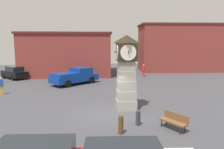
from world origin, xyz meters
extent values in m
plane|color=#424247|center=(0.00, 0.00, 0.00)|extent=(69.05, 69.05, 0.00)
cube|color=#9F9A8F|center=(1.40, 1.02, 0.35)|extent=(1.36, 1.36, 0.70)
cube|color=#A09A90|center=(1.40, 1.02, 1.04)|extent=(1.29, 1.29, 0.70)
cube|color=#9F9A8F|center=(1.40, 1.02, 1.74)|extent=(1.21, 1.21, 0.70)
cube|color=#A09A90|center=(1.40, 1.02, 2.43)|extent=(1.14, 1.14, 0.70)
cube|color=#9D988E|center=(1.40, 1.02, 3.13)|extent=(1.07, 1.07, 0.70)
cube|color=#2D2316|center=(1.40, 1.02, 4.08)|extent=(1.31, 1.31, 1.21)
cylinder|color=white|center=(1.40, 1.69, 4.08)|extent=(1.07, 0.04, 1.07)
cube|color=black|center=(1.40, 1.73, 4.08)|extent=(0.06, 0.24, 0.05)
cube|color=black|center=(1.40, 1.73, 4.08)|extent=(0.04, 0.35, 0.27)
cylinder|color=white|center=(1.40, 0.34, 4.08)|extent=(1.07, 0.04, 1.07)
cube|color=black|center=(1.40, 0.31, 4.08)|extent=(0.06, 0.24, 0.10)
cube|color=black|center=(1.40, 0.31, 4.08)|extent=(0.04, 0.32, 0.31)
cylinder|color=white|center=(2.08, 1.02, 4.08)|extent=(0.04, 1.07, 1.07)
cube|color=black|center=(2.11, 1.02, 4.08)|extent=(0.24, 0.06, 0.13)
cube|color=black|center=(2.11, 1.02, 4.08)|extent=(0.18, 0.04, 0.39)
cylinder|color=white|center=(0.73, 1.02, 4.08)|extent=(0.04, 1.07, 1.07)
cube|color=black|center=(0.69, 1.02, 4.08)|extent=(0.10, 0.06, 0.24)
cube|color=black|center=(0.69, 1.02, 4.08)|extent=(0.40, 0.04, 0.07)
pyramid|color=#2D2316|center=(1.40, 1.02, 4.97)|extent=(1.38, 1.38, 0.57)
cylinder|color=brown|center=(0.34, -3.19, 0.44)|extent=(0.27, 0.27, 0.87)
sphere|color=brown|center=(0.34, -3.19, 0.91)|extent=(0.24, 0.24, 0.24)
cylinder|color=#333338|center=(1.52, -2.13, 0.37)|extent=(0.27, 0.27, 0.75)
sphere|color=#333338|center=(1.52, -2.13, 0.79)|extent=(0.24, 0.24, 0.24)
cube|color=black|center=(-10.73, 15.79, 0.65)|extent=(4.12, 4.22, 0.75)
cube|color=#1E2328|center=(-10.52, 15.56, 1.34)|extent=(2.74, 2.77, 0.64)
cylinder|color=black|center=(-12.22, 16.14, 0.32)|extent=(0.60, 0.62, 0.64)
cylinder|color=black|center=(-10.99, 17.30, 0.32)|extent=(0.60, 0.62, 0.64)
cylinder|color=black|center=(-10.47, 14.28, 0.32)|extent=(0.60, 0.62, 0.64)
cylinder|color=black|center=(-9.24, 15.44, 0.32)|extent=(0.60, 0.62, 0.64)
cube|color=navy|center=(-2.70, 11.01, 0.70)|extent=(5.64, 5.11, 0.70)
cube|color=navy|center=(-1.95, 11.61, 1.45)|extent=(2.79, 2.81, 0.80)
cube|color=navy|center=(-3.55, 10.33, 1.23)|extent=(3.71, 3.58, 0.36)
cylinder|color=black|center=(-2.06, 12.84, 0.40)|extent=(0.80, 0.72, 0.80)
cylinder|color=black|center=(-0.77, 11.22, 0.40)|extent=(0.80, 0.72, 0.80)
cylinder|color=black|center=(-4.63, 10.80, 0.40)|extent=(0.80, 0.72, 0.80)
cylinder|color=black|center=(-3.34, 9.18, 0.40)|extent=(0.80, 0.72, 0.80)
cube|color=brown|center=(3.25, -3.01, 0.45)|extent=(1.19, 1.65, 0.08)
cube|color=brown|center=(3.47, -2.90, 0.70)|extent=(0.80, 1.44, 0.40)
cylinder|color=#262628|center=(2.78, -2.54, 0.23)|extent=(0.06, 0.06, 0.45)
cylinder|color=#262628|center=(3.37, -3.67, 0.23)|extent=(0.06, 0.06, 0.45)
cylinder|color=#262628|center=(3.13, -2.35, 0.23)|extent=(0.06, 0.06, 0.45)
cylinder|color=#262628|center=(3.73, -3.49, 0.23)|extent=(0.06, 0.06, 0.45)
cylinder|color=gold|center=(-9.24, 6.74, 0.39)|extent=(0.14, 0.14, 0.77)
cylinder|color=gold|center=(-9.06, 6.83, 0.39)|extent=(0.14, 0.14, 0.77)
cube|color=#264CA5|center=(-9.15, 6.79, 1.06)|extent=(0.46, 0.39, 0.58)
sphere|color=tan|center=(-9.15, 6.79, 1.45)|extent=(0.21, 0.21, 0.21)
cylinder|color=red|center=(6.70, 15.47, 0.43)|extent=(0.14, 0.14, 0.85)
cylinder|color=red|center=(6.55, 15.59, 0.43)|extent=(0.14, 0.14, 0.85)
cube|color=red|center=(6.63, 15.53, 1.18)|extent=(0.46, 0.44, 0.64)
sphere|color=beige|center=(6.63, 15.53, 1.61)|extent=(0.23, 0.23, 0.23)
cube|color=maroon|center=(-3.96, 19.69, 2.90)|extent=(12.79, 10.32, 5.81)
cube|color=#4F1E1B|center=(-3.96, 19.69, 5.96)|extent=(13.17, 10.63, 0.30)
cube|color=maroon|center=(14.32, 21.16, 3.70)|extent=(13.61, 7.18, 7.40)
cube|color=#4F1E1B|center=(14.32, 21.16, 7.55)|extent=(14.02, 7.40, 0.30)
camera|label=1|loc=(-1.45, -13.94, 4.75)|focal=35.00mm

